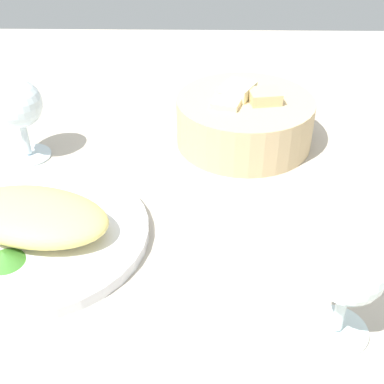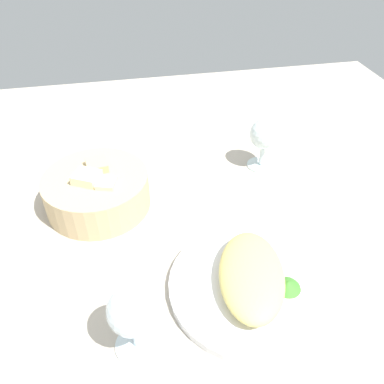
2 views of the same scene
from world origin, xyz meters
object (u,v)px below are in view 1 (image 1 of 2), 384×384
at_px(plate, 38,234).
at_px(wine_glass_near, 349,274).
at_px(wine_glass_far, 19,108).
at_px(bread_basket, 244,120).

distance_m(plate, wine_glass_near, 0.34).
xyz_separation_m(plate, wine_glass_far, (-0.06, 0.18, 0.07)).
distance_m(wine_glass_near, wine_glass_far, 0.48).
bearing_deg(plate, wine_glass_near, -22.03).
xyz_separation_m(plate, wine_glass_near, (0.31, -0.13, 0.07)).
bearing_deg(bread_basket, wine_glass_far, -171.34).
distance_m(bread_basket, wine_glass_far, 0.31).
height_order(bread_basket, wine_glass_near, wine_glass_near).
height_order(plate, wine_glass_near, wine_glass_near).
xyz_separation_m(bread_basket, wine_glass_near, (0.06, -0.35, 0.04)).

